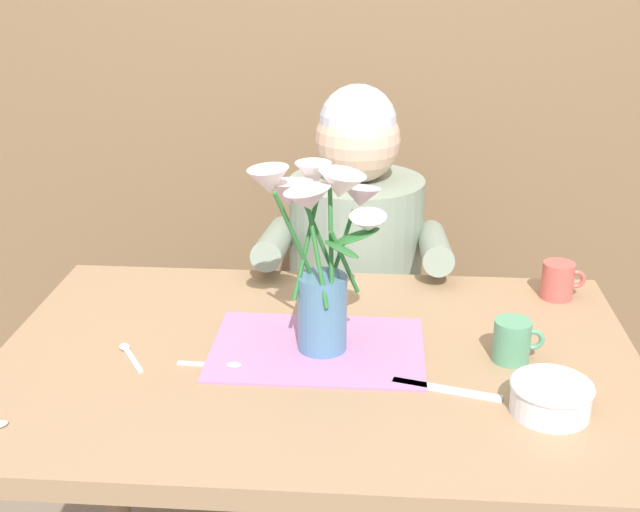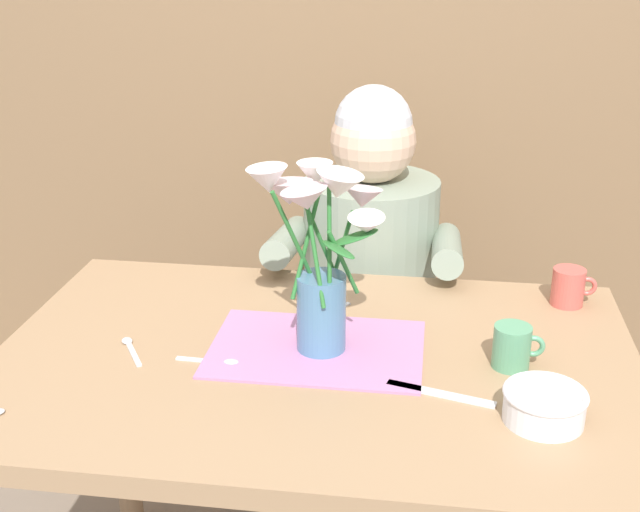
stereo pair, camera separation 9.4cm
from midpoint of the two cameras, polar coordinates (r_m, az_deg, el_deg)
name	(u,v)px [view 2 (the right image)]	position (r m, az deg, el deg)	size (l,w,h in m)	color
wood_panel_backdrop	(369,16)	(2.41, 4.58, 16.19)	(4.00, 0.10, 2.50)	brown
dining_table	(315,400)	(1.59, 1.35, -9.97)	(1.20, 0.80, 0.74)	#9E7A56
seated_person	(369,304)	(2.17, 4.64, -3.37)	(0.45, 0.47, 1.14)	#4C4C56
striped_placemat	(315,348)	(1.56, 1.40, -6.43)	(0.40, 0.28, 0.01)	#B275A3
flower_vase	(319,245)	(1.48, 1.73, 0.74)	(0.26, 0.23, 0.36)	teal
ceramic_bowl	(544,404)	(1.40, 17.13, -9.80)	(0.14, 0.14, 0.06)	white
dinner_knife	(440,394)	(1.44, 10.19, -9.39)	(0.19, 0.02, 0.01)	silver
ceramic_mug	(569,287)	(1.82, 18.24, -2.06)	(0.09, 0.07, 0.08)	#CC564C
tea_cup	(513,347)	(1.54, 14.88, -6.10)	(0.09, 0.07, 0.08)	#569970
spoon_1	(130,347)	(1.60, -11.35, -6.18)	(0.08, 0.11, 0.01)	silver
spoon_2	(324,315)	(1.69, 1.86, -4.10)	(0.08, 0.11, 0.01)	silver
spoon_3	(218,361)	(1.53, -5.34, -7.28)	(0.12, 0.02, 0.01)	silver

